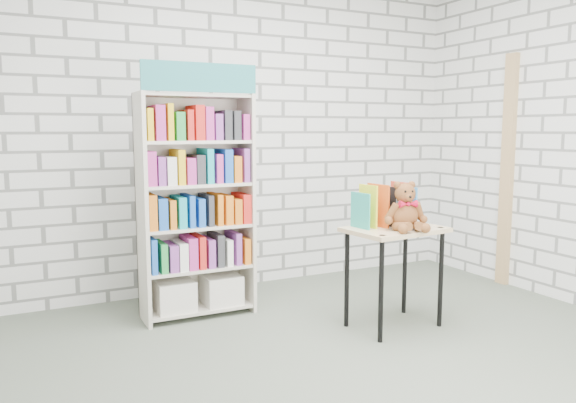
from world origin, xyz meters
name	(u,v)px	position (x,y,z in m)	size (l,w,h in m)	color
ground	(359,366)	(0.00, 0.00, 0.00)	(4.50, 4.50, 0.00)	#535C4D
room_shell	(364,66)	(0.00, 0.00, 1.78)	(4.52, 4.02, 2.81)	silver
bookshelf	(196,204)	(-0.58, 1.36, 0.87)	(0.85, 0.33, 1.90)	beige
display_table	(395,242)	(0.61, 0.47, 0.63)	(0.72, 0.54, 0.73)	tan
table_books	(385,206)	(0.60, 0.58, 0.87)	(0.49, 0.26, 0.28)	teal
teddy_bear	(406,211)	(0.62, 0.37, 0.87)	(0.31, 0.30, 0.34)	brown
door_trim	(507,171)	(2.23, 0.95, 1.05)	(0.05, 0.12, 2.10)	tan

